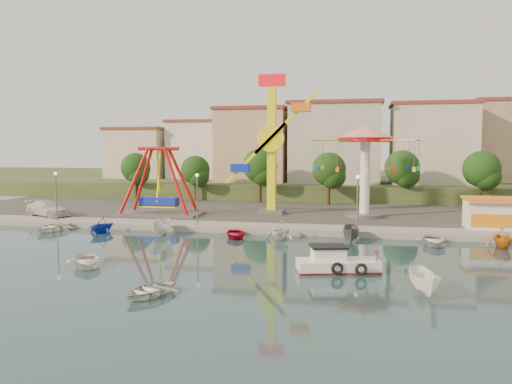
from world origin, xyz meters
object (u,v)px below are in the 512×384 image
(cabin_motorboat, at_px, (336,264))
(van, at_px, (48,208))
(kamikaze_tower, at_px, (275,148))
(skiff, at_px, (425,282))
(pirate_ship_ride, at_px, (159,183))
(wave_swinger, at_px, (365,150))
(rowboat_a, at_px, (87,261))

(cabin_motorboat, xyz_separation_m, van, (-33.84, 17.64, 0.96))
(kamikaze_tower, height_order, skiff, kamikaze_tower)
(pirate_ship_ride, xyz_separation_m, skiff, (26.77, -25.40, -3.67))
(cabin_motorboat, bearing_deg, wave_swinger, 70.19)
(rowboat_a, bearing_deg, wave_swinger, 21.00)
(pirate_ship_ride, height_order, rowboat_a, pirate_ship_ride)
(kamikaze_tower, bearing_deg, wave_swinger, -2.00)
(kamikaze_tower, height_order, rowboat_a, kamikaze_tower)
(cabin_motorboat, distance_m, skiff, 6.80)
(wave_swinger, bearing_deg, cabin_motorboat, -94.94)
(cabin_motorboat, bearing_deg, pirate_ship_ride, 120.79)
(wave_swinger, relative_size, rowboat_a, 2.96)
(kamikaze_tower, bearing_deg, cabin_motorboat, -71.13)
(cabin_motorboat, xyz_separation_m, skiff, (5.22, -4.35, 0.21))
(rowboat_a, relative_size, van, 0.65)
(kamikaze_tower, relative_size, cabin_motorboat, 2.82)
(skiff, bearing_deg, van, 143.85)
(kamikaze_tower, xyz_separation_m, wave_swinger, (10.49, -0.37, -0.26))
(kamikaze_tower, relative_size, skiff, 4.40)
(kamikaze_tower, xyz_separation_m, cabin_motorboat, (8.40, -24.57, -7.93))
(skiff, bearing_deg, wave_swinger, 89.49)
(rowboat_a, distance_m, van, 25.72)
(cabin_motorboat, bearing_deg, kamikaze_tower, 94.00)
(wave_swinger, xyz_separation_m, cabin_motorboat, (-2.09, -24.20, -7.68))
(kamikaze_tower, xyz_separation_m, van, (-25.45, -6.93, -6.97))
(pirate_ship_ride, distance_m, rowboat_a, 23.85)
(kamikaze_tower, bearing_deg, van, -164.77)
(kamikaze_tower, distance_m, cabin_motorboat, 27.15)
(rowboat_a, relative_size, skiff, 1.05)
(van, bearing_deg, kamikaze_tower, -52.82)
(wave_swinger, bearing_deg, van, -169.65)
(kamikaze_tower, bearing_deg, skiff, -64.78)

